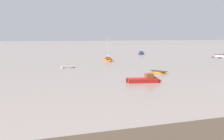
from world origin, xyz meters
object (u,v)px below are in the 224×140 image
Objects in this scene: sailboat_moored_1 at (108,60)px; motorboat_moored_2 at (147,80)px; rowboat_moored_2 at (218,55)px; motorboat_moored_0 at (224,56)px; rowboat_moored_0 at (217,58)px; motorboat_moored_5 at (141,54)px; rowboat_moored_1 at (68,67)px; rowboat_moored_4 at (159,72)px.

sailboat_moored_1 is 1.26× the size of motorboat_moored_2.
sailboat_moored_1 is (-43.79, -9.86, 0.14)m from rowboat_moored_2.
motorboat_moored_0 is 1.36× the size of rowboat_moored_0.
rowboat_moored_2 is at bearing 57.03° from motorboat_moored_2.
motorboat_moored_0 is at bearing -71.06° from sailboat_moored_1.
motorboat_moored_5 reaches higher than rowboat_moored_2.
rowboat_moored_2 is at bearing -63.63° from rowboat_moored_0.
motorboat_moored_2 is at bearing 108.74° from rowboat_moored_0.
sailboat_moored_1 is at bearing 65.03° from rowboat_moored_0.
motorboat_moored_0 is at bearing -112.37° from rowboat_moored_2.
rowboat_moored_0 is 28.90m from motorboat_moored_5.
rowboat_moored_2 is 0.67× the size of motorboat_moored_2.
rowboat_moored_0 is 0.72× the size of motorboat_moored_5.
motorboat_moored_5 is (-19.61, 15.63, 0.11)m from rowboat_moored_2.
rowboat_moored_2 is (4.09, 7.32, -0.06)m from motorboat_moored_0.
sailboat_moored_1 is (15.39, 14.40, 0.16)m from rowboat_moored_1.
rowboat_moored_0 is at bearing 18.77° from rowboat_moored_1.
motorboat_moored_5 is at bearing -28.22° from sailboat_moored_1.
motorboat_moored_2 reaches higher than rowboat_moored_0.
rowboat_moored_0 is at bearing -125.35° from rowboat_moored_2.
motorboat_moored_2 is at bearing -80.38° from rowboat_moored_1.
sailboat_moored_1 is at bearing -160.50° from rowboat_moored_2.
motorboat_moored_0 is 57.64m from rowboat_moored_1.
motorboat_moored_2 reaches higher than rowboat_moored_1.
rowboat_moored_1 is at bearing -10.21° from motorboat_moored_5.
motorboat_moored_2 is (-12.98, -40.93, -0.00)m from sailboat_moored_1.
rowboat_moored_4 is (-48.52, -40.75, 0.01)m from rowboat_moored_2.
motorboat_moored_0 is 1.48× the size of rowboat_moored_1.
motorboat_moored_5 is at bearing 49.66° from rowboat_moored_1.
rowboat_moored_1 is 0.80× the size of rowboat_moored_4.
motorboat_moored_5 reaches higher than rowboat_moored_1.
motorboat_moored_2 is (-52.68, -43.47, 0.08)m from motorboat_moored_0.
rowboat_moored_0 is at bearing 52.40° from motorboat_moored_5.
rowboat_moored_4 is (-44.44, -33.43, -0.05)m from motorboat_moored_0.
rowboat_moored_2 is at bearing 26.72° from rowboat_moored_1.
rowboat_moored_0 is (-6.67, -4.56, -0.07)m from motorboat_moored_0.
rowboat_moored_4 reaches higher than rowboat_moored_1.
motorboat_moored_2 is (-46.01, -38.91, 0.15)m from rowboat_moored_0.
motorboat_moored_5 is (37.16, 66.42, -0.02)m from motorboat_moored_2.
motorboat_moored_0 is at bearing -77.11° from rowboat_moored_0.
motorboat_moored_0 is 39.79m from sailboat_moored_1.
motorboat_moored_2 is at bearing -131.37° from rowboat_moored_2.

